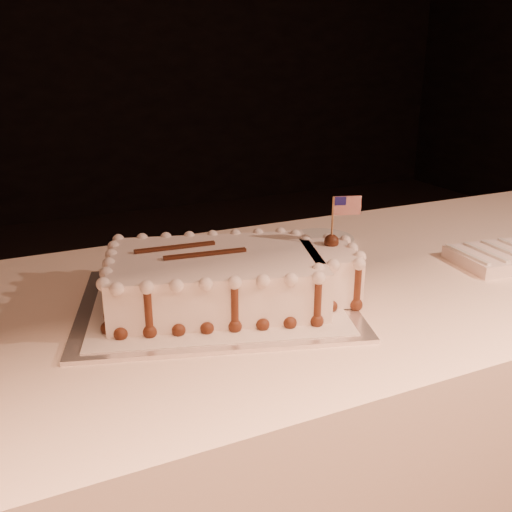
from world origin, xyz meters
name	(u,v)px	position (x,y,z in m)	size (l,w,h in m)	color
banquet_table	(360,418)	(0.00, 0.60, 0.38)	(2.40, 0.80, 0.75)	#FFE0C5
cake_board	(217,303)	(-0.36, 0.57, 0.75)	(0.49, 0.37, 0.01)	silver
doily	(216,301)	(-0.36, 0.57, 0.76)	(0.44, 0.33, 0.00)	silver
sheet_cake	(230,277)	(-0.34, 0.57, 0.80)	(0.49, 0.36, 0.18)	white
napkin_stack	(502,257)	(0.29, 0.51, 0.76)	(0.22, 0.17, 0.03)	white
side_plate	(321,240)	(0.00, 0.80, 0.76)	(0.16, 0.16, 0.01)	white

